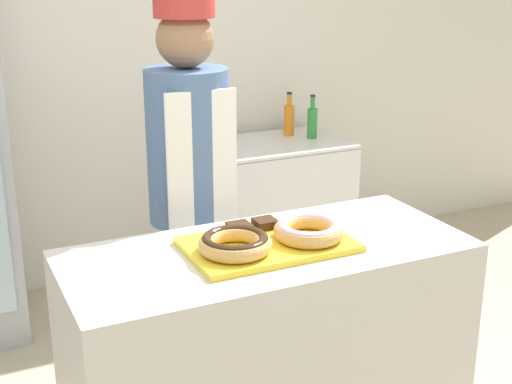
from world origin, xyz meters
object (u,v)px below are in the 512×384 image
object	(u,v)px
bottle_orange	(289,119)
brownie_back_left	(239,228)
donut_light_glaze	(309,230)
baker_person	(190,198)
serving_tray	(268,245)
bottle_green	(312,121)
donut_chocolate_glaze	(235,243)
chest_freezer	(273,207)
brownie_back_right	(265,223)

from	to	relation	value
bottle_orange	brownie_back_left	bearing A→B (deg)	-122.95
donut_light_glaze	bottle_orange	size ratio (longest dim) A/B	0.91
brownie_back_left	baker_person	world-z (taller)	baker_person
serving_tray	bottle_green	distance (m)	2.09
donut_chocolate_glaze	chest_freezer	size ratio (longest dim) A/B	0.28
donut_light_glaze	brownie_back_right	size ratio (longest dim) A/B	3.17
brownie_back_right	baker_person	bearing A→B (deg)	102.97
donut_chocolate_glaze	donut_light_glaze	distance (m)	0.29
serving_tray	chest_freezer	distance (m)	2.03
bottle_green	brownie_back_right	bearing A→B (deg)	-124.84
brownie_back_right	bottle_orange	xyz separation A→B (m)	(1.02, 1.74, -0.04)
brownie_back_left	bottle_orange	xyz separation A→B (m)	(1.13, 1.74, -0.04)
bottle_orange	chest_freezer	bearing A→B (deg)	-144.32
brownie_back_right	bottle_orange	bearing A→B (deg)	59.58
donut_chocolate_glaze	donut_light_glaze	size ratio (longest dim) A/B	1.00
brownie_back_left	chest_freezer	bearing A→B (deg)	59.49
serving_tray	donut_light_glaze	distance (m)	0.16
bottle_green	brownie_back_left	bearing A→B (deg)	-127.32
brownie_back_left	bottle_green	size ratio (longest dim) A/B	0.29
serving_tray	bottle_green	world-z (taller)	bottle_green
brownie_back_right	baker_person	distance (m)	0.51
chest_freezer	bottle_green	size ratio (longest dim) A/B	3.26
serving_tray	brownie_back_right	world-z (taller)	brownie_back_right
brownie_back_left	chest_freezer	distance (m)	1.95
bottle_orange	serving_tray	bearing A→B (deg)	-119.86
bottle_orange	bottle_green	xyz separation A→B (m)	(0.10, -0.13, -0.00)
chest_freezer	donut_chocolate_glaze	bearing A→B (deg)	-120.30
donut_chocolate_glaze	chest_freezer	xyz separation A→B (m)	(1.04, 1.78, -0.59)
donut_light_glaze	brownie_back_left	size ratio (longest dim) A/B	3.17
chest_freezer	bottle_orange	distance (m)	0.58
bottle_orange	donut_light_glaze	bearing A→B (deg)	-115.96
serving_tray	baker_person	bearing A→B (deg)	95.60
donut_chocolate_glaze	brownie_back_right	distance (m)	0.26
baker_person	donut_light_glaze	bearing A→B (deg)	-72.84
donut_chocolate_glaze	bottle_green	xyz separation A→B (m)	(1.31, 1.77, -0.06)
baker_person	bottle_green	bearing A→B (deg)	41.92
donut_chocolate_glaze	brownie_back_left	size ratio (longest dim) A/B	3.17
donut_light_glaze	chest_freezer	size ratio (longest dim) A/B	0.28
brownie_back_left	bottle_orange	bearing A→B (deg)	57.05
bottle_green	donut_chocolate_glaze	bearing A→B (deg)	-126.53
donut_light_glaze	brownie_back_right	bearing A→B (deg)	118.31
brownie_back_right	brownie_back_left	bearing A→B (deg)	180.00
baker_person	brownie_back_right	bearing A→B (deg)	-77.03
bottle_orange	donut_chocolate_glaze	bearing A→B (deg)	-122.56
serving_tray	bottle_orange	size ratio (longest dim) A/B	2.09
brownie_back_right	chest_freezer	bearing A→B (deg)	62.38
donut_light_glaze	chest_freezer	world-z (taller)	donut_light_glaze
donut_chocolate_glaze	brownie_back_left	xyz separation A→B (m)	(0.09, 0.17, -0.02)
brownie_back_left	bottle_orange	size ratio (longest dim) A/B	0.29
donut_chocolate_glaze	chest_freezer	bearing A→B (deg)	59.70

